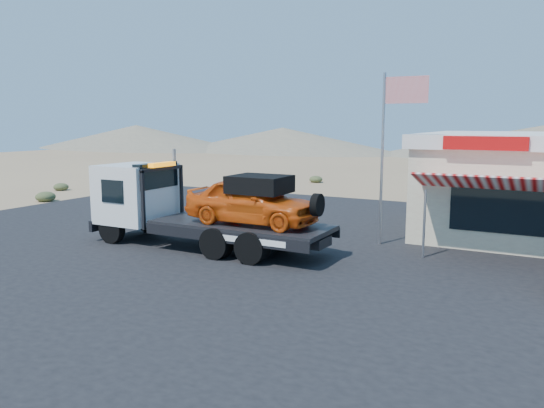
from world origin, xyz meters
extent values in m
plane|color=#8C6F50|center=(0.00, 0.00, 0.00)|extent=(120.00, 120.00, 0.00)
cube|color=black|center=(2.00, 3.00, 0.01)|extent=(32.00, 24.00, 0.02)
cylinder|color=black|center=(-3.86, 0.08, 0.53)|extent=(1.01, 0.30, 1.01)
cylinder|color=black|center=(-3.86, 2.11, 0.53)|extent=(1.01, 0.30, 1.01)
cylinder|color=black|center=(0.69, 0.08, 0.53)|extent=(1.01, 0.56, 1.01)
cylinder|color=black|center=(0.69, 2.11, 0.53)|extent=(1.01, 0.56, 1.01)
cylinder|color=black|center=(2.00, 0.08, 0.53)|extent=(1.01, 0.56, 1.01)
cylinder|color=black|center=(2.00, 2.11, 0.53)|extent=(1.01, 0.56, 1.01)
cube|color=black|center=(-0.12, 1.10, 0.68)|extent=(8.29, 1.01, 0.30)
cube|color=white|center=(-3.56, 1.10, 1.74)|extent=(2.22, 2.38, 2.12)
cube|color=black|center=(-2.60, 1.10, 2.45)|extent=(0.35, 2.02, 0.91)
cube|color=black|center=(-2.30, 1.10, 1.69)|extent=(0.10, 2.22, 2.02)
cube|color=orange|center=(-2.30, 1.10, 2.85)|extent=(0.25, 1.21, 0.15)
cube|color=black|center=(0.99, 1.10, 0.96)|extent=(6.07, 2.33, 0.15)
imported|color=#D54D0E|center=(1.39, 1.10, 1.79)|extent=(4.45, 1.79, 1.52)
cube|color=black|center=(1.70, 1.10, 2.37)|extent=(1.82, 1.52, 0.56)
cube|color=red|center=(8.00, 4.74, 3.67)|extent=(2.60, 0.12, 0.45)
cylinder|color=#99999E|center=(6.50, 3.30, 1.12)|extent=(0.08, 0.08, 2.20)
cylinder|color=#99999E|center=(4.70, 4.50, 3.02)|extent=(0.10, 0.10, 6.00)
cube|color=#B20C14|center=(5.45, 4.50, 5.42)|extent=(1.50, 0.02, 0.90)
ellipsoid|color=#3C4827|center=(-14.66, 5.94, 0.29)|extent=(1.07, 1.07, 0.58)
ellipsoid|color=#3C4827|center=(-17.76, 9.61, 0.25)|extent=(0.93, 0.93, 0.50)
ellipsoid|color=#3C4827|center=(-15.76, 15.88, 0.34)|extent=(1.26, 1.26, 0.68)
ellipsoid|color=#3C4827|center=(-5.14, 21.42, 0.26)|extent=(0.95, 0.95, 0.51)
ellipsoid|color=#3C4827|center=(2.95, 26.38, 0.21)|extent=(0.77, 0.77, 0.42)
cone|color=#726B59|center=(-25.00, 55.00, 1.75)|extent=(36.00, 36.00, 3.50)
cone|color=#726B59|center=(-50.00, 52.00, 1.90)|extent=(40.00, 40.00, 3.80)
camera|label=1|loc=(10.07, -13.67, 4.37)|focal=35.00mm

